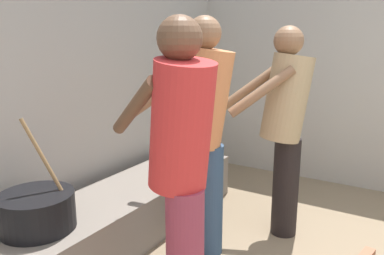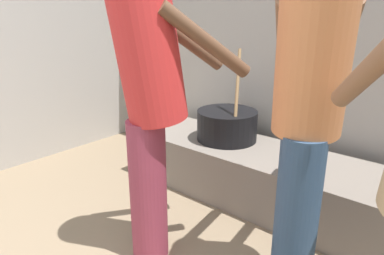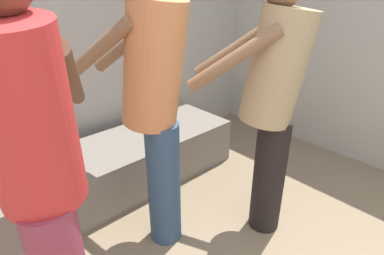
% 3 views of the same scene
% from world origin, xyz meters
% --- Properties ---
extents(block_enclosure_rear, '(4.82, 0.20, 2.00)m').
position_xyz_m(block_enclosure_rear, '(0.00, 2.64, 1.00)').
color(block_enclosure_rear, '#ADA8A0').
rests_on(block_enclosure_rear, ground_plane).
extents(hearth_ledge, '(2.67, 0.60, 0.38)m').
position_xyz_m(hearth_ledge, '(0.02, 2.12, 0.19)').
color(hearth_ledge, slate).
rests_on(hearth_ledge, ground_plane).
extents(cook_in_orange_shirt, '(0.56, 0.75, 1.67)m').
position_xyz_m(cook_in_orange_shirt, '(0.29, 1.49, 0.96)').
color(cook_in_orange_shirt, navy).
rests_on(cook_in_orange_shirt, ground_plane).
extents(cook_in_red_shirt, '(0.58, 0.75, 1.63)m').
position_xyz_m(cook_in_red_shirt, '(-0.40, 1.23, 0.94)').
color(cook_in_red_shirt, '#8C3347').
rests_on(cook_in_red_shirt, ground_plane).
extents(cook_in_tan_shirt, '(0.67, 0.72, 1.61)m').
position_xyz_m(cook_in_tan_shirt, '(0.84, 1.11, 0.92)').
color(cook_in_tan_shirt, black).
rests_on(cook_in_tan_shirt, ground_plane).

